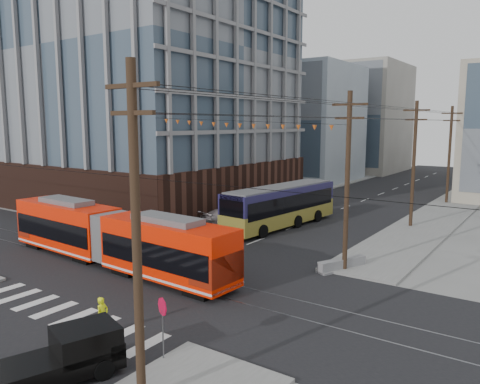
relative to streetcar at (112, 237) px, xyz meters
The scene contains 15 objects.
ground 5.84m from the streetcar, 40.27° to the right, with size 160.00×160.00×0.00m, color slate.
office_building 29.12m from the streetcar, 132.47° to the left, with size 30.00×25.00×28.60m, color #381E16.
bg_bldg_nw_near 50.58m from the streetcar, 104.78° to the left, with size 18.00×16.00×18.00m, color #8C99A5.
bg_bldg_nw_far 69.59m from the streetcar, 98.13° to the left, with size 16.00×18.00×20.00m, color gray.
utility_pole_near 16.34m from the streetcar, 36.97° to the right, with size 0.30×0.30×11.00m, color black.
utility_pole_far 54.07m from the streetcar, 76.35° to the left, with size 0.30×0.30×11.00m, color black.
streetcar is the anchor object (origin of this frame).
city_bus 16.44m from the streetcar, 78.86° to the left, with size 2.87×13.25×3.75m, color #1F1B47, non-canonical shape.
pickup_truck 14.12m from the streetcar, 49.52° to the right, with size 1.86×5.20×1.77m, color black, non-canonical shape.
parked_car_silver 9.09m from the streetcar, 98.53° to the left, with size 1.71×4.92×1.62m, color #A2A4A6.
parked_car_white 13.94m from the streetcar, 94.48° to the left, with size 2.11×5.20×1.51m, color #BDB1B4.
parked_car_grey 20.20m from the streetcar, 92.88° to the left, with size 2.37×5.14×1.43m, color #4E555D.
pedestrian 10.27m from the streetcar, 42.64° to the right, with size 0.60×0.40×1.65m, color #F2FF12.
stop_sign 13.46m from the streetcar, 32.22° to the right, with size 0.73×0.73×2.41m, color red, non-canonical shape.
jersey_barrier 14.68m from the streetcar, 30.95° to the left, with size 0.80×3.55×0.71m, color gray.
Camera 1 is at (19.18, -15.75, 9.10)m, focal length 35.00 mm.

